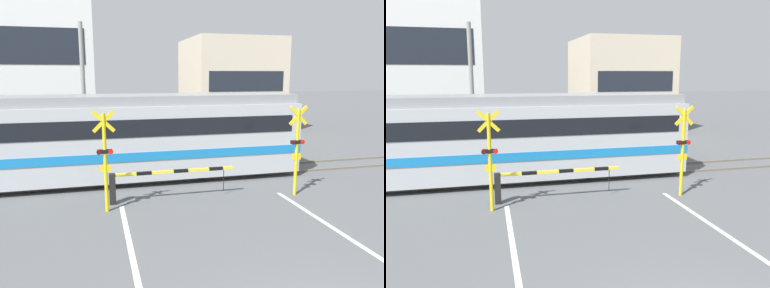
# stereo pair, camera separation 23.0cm
# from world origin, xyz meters

# --- Properties ---
(rail_track_near) EXTENTS (50.00, 0.10, 0.08)m
(rail_track_near) POSITION_xyz_m (0.00, 9.89, 0.04)
(rail_track_near) COLOR #6B6051
(rail_track_near) RESTS_ON ground_plane
(rail_track_far) EXTENTS (50.00, 0.10, 0.08)m
(rail_track_far) POSITION_xyz_m (0.00, 11.32, 0.04)
(rail_track_far) COLOR #6B6051
(rail_track_far) RESTS_ON ground_plane
(commuter_train) EXTENTS (21.02, 2.78, 3.35)m
(commuter_train) POSITION_xyz_m (-5.93, 10.60, 1.79)
(commuter_train) COLOR #B7BCC1
(commuter_train) RESTS_ON ground_plane
(crossing_barrier_near) EXTENTS (4.20, 0.20, 1.01)m
(crossing_barrier_near) POSITION_xyz_m (-1.82, 7.77, 0.75)
(crossing_barrier_near) COLOR black
(crossing_barrier_near) RESTS_ON ground_plane
(crossing_barrier_far) EXTENTS (4.20, 0.20, 1.01)m
(crossing_barrier_far) POSITION_xyz_m (1.82, 13.46, 0.75)
(crossing_barrier_far) COLOR black
(crossing_barrier_far) RESTS_ON ground_plane
(crossing_signal_left) EXTENTS (0.68, 0.15, 3.11)m
(crossing_signal_left) POSITION_xyz_m (-3.19, 7.15, 1.72)
(crossing_signal_left) COLOR yellow
(crossing_signal_left) RESTS_ON ground_plane
(crossing_signal_right) EXTENTS (0.68, 0.15, 3.11)m
(crossing_signal_right) POSITION_xyz_m (3.19, 7.15, 1.72)
(crossing_signal_right) COLOR yellow
(crossing_signal_right) RESTS_ON ground_plane
(pedestrian) EXTENTS (0.38, 0.22, 1.64)m
(pedestrian) POSITION_xyz_m (0.76, 16.95, 0.94)
(pedestrian) COLOR #23232D
(pedestrian) RESTS_ON ground_plane
(building_left_of_street) EXTENTS (6.17, 6.88, 10.44)m
(building_left_of_street) POSITION_xyz_m (-6.42, 22.93, 5.22)
(building_left_of_street) COLOR white
(building_left_of_street) RESTS_ON ground_plane
(building_right_of_street) EXTENTS (6.32, 6.88, 6.71)m
(building_right_of_street) POSITION_xyz_m (6.49, 22.93, 3.35)
(building_right_of_street) COLOR beige
(building_right_of_street) RESTS_ON ground_plane
(utility_pole_streetside) EXTENTS (0.22, 0.22, 6.70)m
(utility_pole_streetside) POSITION_xyz_m (-3.94, 15.96, 3.35)
(utility_pole_streetside) COLOR gray
(utility_pole_streetside) RESTS_ON ground_plane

